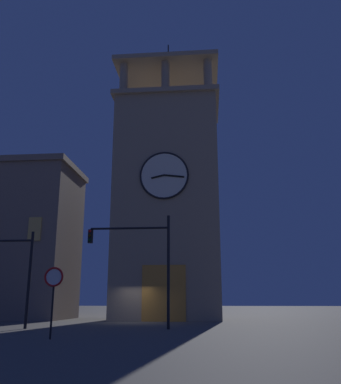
{
  "coord_description": "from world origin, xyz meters",
  "views": [
    {
      "loc": [
        -5.28,
        29.19,
        1.42
      ],
      "look_at": [
        -2.22,
        -4.66,
        10.36
      ],
      "focal_mm": 38.86,
      "sensor_mm": 36.0,
      "label": 1
    }
  ],
  "objects_px": {
    "clocktower": "(168,201)",
    "no_horn_sign": "(54,282)",
    "traffic_signal_far": "(7,263)",
    "traffic_signal_near": "(142,253)"
  },
  "relations": [
    {
      "from": "traffic_signal_near",
      "to": "clocktower",
      "type": "bearing_deg",
      "value": -91.77
    },
    {
      "from": "clocktower",
      "to": "no_horn_sign",
      "type": "height_order",
      "value": "clocktower"
    },
    {
      "from": "traffic_signal_far",
      "to": "clocktower",
      "type": "bearing_deg",
      "value": -123.99
    },
    {
      "from": "clocktower",
      "to": "traffic_signal_far",
      "type": "distance_m",
      "value": 15.26
    },
    {
      "from": "clocktower",
      "to": "traffic_signal_far",
      "type": "height_order",
      "value": "clocktower"
    },
    {
      "from": "clocktower",
      "to": "no_horn_sign",
      "type": "xyz_separation_m",
      "value": [
        2.84,
        17.56,
        -7.47
      ]
    },
    {
      "from": "traffic_signal_near",
      "to": "no_horn_sign",
      "type": "xyz_separation_m",
      "value": [
        2.49,
        6.28,
        -1.82
      ]
    },
    {
      "from": "clocktower",
      "to": "traffic_signal_far",
      "type": "xyz_separation_m",
      "value": [
        7.81,
        11.58,
        -6.15
      ]
    },
    {
      "from": "no_horn_sign",
      "to": "traffic_signal_far",
      "type": "bearing_deg",
      "value": -50.29
    },
    {
      "from": "clocktower",
      "to": "no_horn_sign",
      "type": "bearing_deg",
      "value": 80.8
    }
  ]
}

